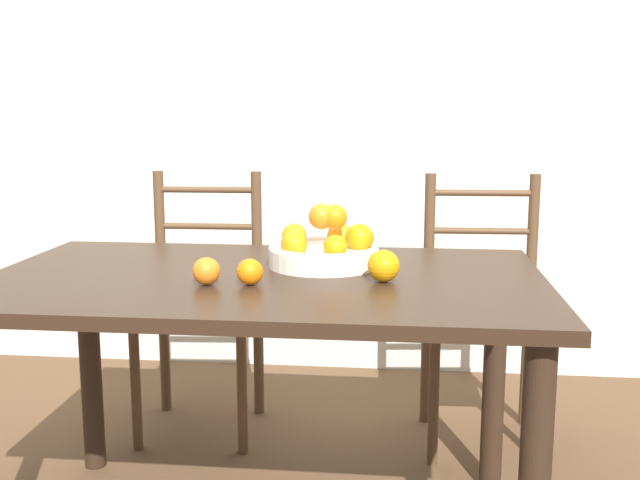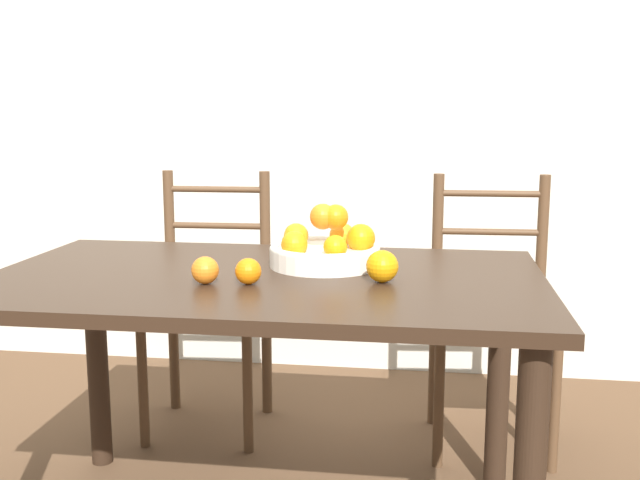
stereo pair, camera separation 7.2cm
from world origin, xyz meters
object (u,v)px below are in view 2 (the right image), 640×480
at_px(orange_loose_1, 205,270).
at_px(chair_right, 491,317).
at_px(fruit_bowl, 326,248).
at_px(orange_loose_2, 248,271).
at_px(chair_left, 210,306).
at_px(orange_loose_0, 382,266).

height_order(orange_loose_1, chair_right, chair_right).
xyz_separation_m(fruit_bowl, orange_loose_2, (-0.16, -0.25, -0.02)).
bearing_deg(orange_loose_1, chair_right, 47.33).
bearing_deg(chair_left, orange_loose_1, -75.22).
relative_size(orange_loose_2, chair_right, 0.07).
bearing_deg(orange_loose_2, fruit_bowl, 56.82).
distance_m(chair_left, chair_right, 1.04).
relative_size(orange_loose_2, chair_left, 0.07).
relative_size(orange_loose_0, chair_left, 0.09).
distance_m(fruit_bowl, orange_loose_0, 0.25).
height_order(orange_loose_0, orange_loose_2, orange_loose_0).
relative_size(fruit_bowl, orange_loose_2, 4.64).
distance_m(orange_loose_2, chair_right, 1.13).
height_order(orange_loose_2, chair_right, chair_right).
distance_m(orange_loose_0, orange_loose_2, 0.34).
height_order(orange_loose_1, orange_loose_2, orange_loose_1).
bearing_deg(chair_left, orange_loose_0, -49.70).
relative_size(fruit_bowl, chair_left, 0.32).
xyz_separation_m(fruit_bowl, orange_loose_1, (-0.27, -0.26, -0.02)).
bearing_deg(chair_right, orange_loose_2, -131.07).
bearing_deg(orange_loose_0, orange_loose_1, -169.56).
height_order(orange_loose_0, orange_loose_1, orange_loose_0).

